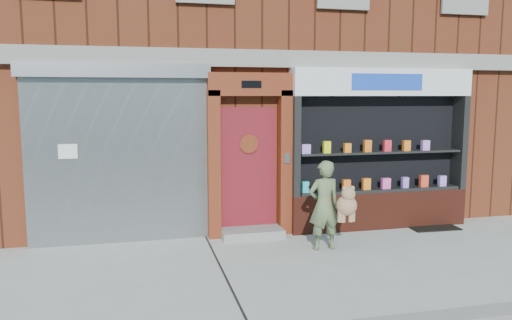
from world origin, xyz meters
name	(u,v)px	position (x,y,z in m)	size (l,w,h in m)	color
ground	(326,265)	(0.00, 0.00, 0.00)	(80.00, 80.00, 0.00)	#9E9E99
building	(243,36)	(0.00, 5.99, 4.00)	(12.00, 8.16, 8.00)	#5A2514
shutter_bay	(118,143)	(-3.00, 1.93, 1.72)	(3.10, 0.30, 3.04)	gray
red_door_bay	(250,155)	(-0.75, 1.86, 1.46)	(1.52, 0.58, 2.90)	#622210
pharmacy_bay	(379,156)	(1.75, 1.81, 1.37)	(3.50, 0.41, 3.00)	#561F14
woman	(328,205)	(0.29, 0.71, 0.75)	(0.77, 0.54, 1.47)	#5D6E48
doormat	(431,227)	(2.75, 1.55, 0.01)	(0.92, 0.64, 0.02)	black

